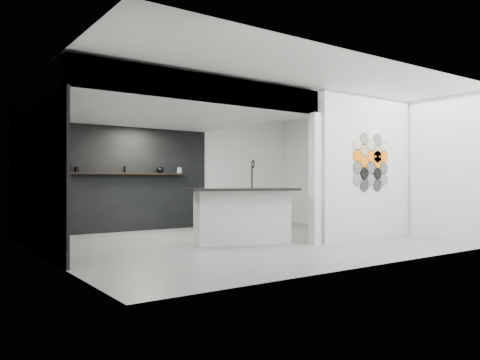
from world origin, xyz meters
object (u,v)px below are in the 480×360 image
Objects in this scene: partition_panel at (367,167)px; stockpot at (65,168)px; glass_bowl at (179,171)px; bottle_dark at (125,169)px; wall_basin at (52,198)px; kettle at (160,170)px; glass_vase at (179,170)px; kitchen_island at (242,215)px; utensil_cup at (77,169)px.

stockpot is at bearing 140.61° from partition_panel.
bottle_dark reaches higher than glass_bowl.
wall_basin is (-5.46, 1.80, -0.55)m from partition_panel.
stockpot reaches higher than kettle.
glass_bowl is at bearing 31.35° from wall_basin.
partition_panel is 5.78m from wall_basin.
kitchen_island is at bearing -96.26° from glass_vase.
bottle_dark is at bearing 180.00° from glass_bowl.
stockpot is at bearing 180.00° from glass_bowl.
kitchen_island reaches higher than glass_bowl.
kitchen_island is at bearing -96.26° from glass_bowl.
partition_panel is 1.36× the size of kitchen_island.
partition_panel reaches higher than stockpot.
partition_panel is 19.54× the size of bottle_dark.
glass_vase is 1.36m from bottle_dark.
glass_vase is at bearing 0.00° from utensil_cup.
wall_basin is at bearing -148.65° from glass_vase.
wall_basin is 2.27m from stockpot.
utensil_cup reaches higher than wall_basin.
glass_bowl is at bearing 0.00° from utensil_cup.
stockpot is (-4.71, 3.87, 0.01)m from partition_panel.
utensil_cup is (-1.91, 0.00, -0.02)m from kettle.
partition_panel is 5.92m from utensil_cup.
kettle is 1.19× the size of bottle_dark.
partition_panel is at bearing -61.77° from glass_bowl.
kettle is 0.86m from bottle_dark.
bottle_dark is at bearing 180.00° from glass_vase.
glass_vase is 0.97× the size of bottle_dark.
glass_bowl is 2.41m from utensil_cup.
stockpot is 1.22× the size of kettle.
partition_panel is 26.39× the size of utensil_cup.
utensil_cup reaches higher than glass_bowl.
bottle_dark is (2.03, 2.07, 0.54)m from wall_basin.
utensil_cup is (-1.05, 0.00, -0.02)m from bottle_dark.
kettle is 1.61× the size of utensil_cup.
kitchen_island reaches higher than kettle.
wall_basin is 3.59m from kettle.
utensil_cup is (0.98, 2.07, 0.52)m from wall_basin.
wall_basin is 0.29× the size of kitchen_island.
stockpot is 1.46× the size of bottle_dark.
bottle_dark is at bearing 131.63° from partition_panel.
glass_bowl is at bearing 0.00° from bottle_dark.
wall_basin is 3.22m from kitchen_island.
utensil_cup is at bearing 180.00° from bottle_dark.
kettle reaches higher than wall_basin.
kettle reaches higher than glass_bowl.
glass_vase reaches higher than glass_bowl.
bottle_dark is at bearing 0.00° from utensil_cup.
kitchen_island is 3.16m from glass_bowl.
stockpot is (0.76, 2.07, 0.56)m from wall_basin.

